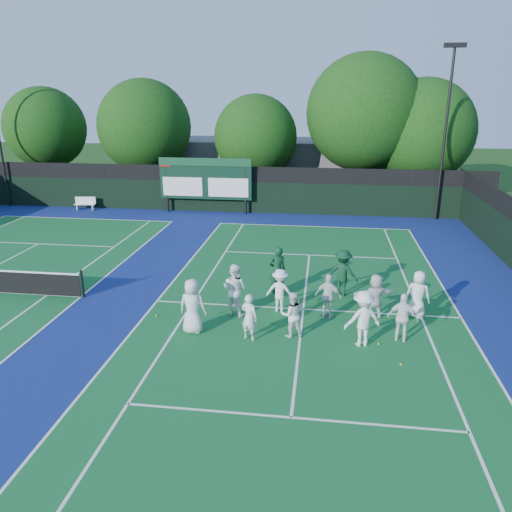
# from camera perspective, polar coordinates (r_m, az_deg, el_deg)

# --- Properties ---
(ground) EXTENTS (120.00, 120.00, 0.00)m
(ground) POSITION_cam_1_polar(r_m,az_deg,el_deg) (17.31, 5.27, -7.45)
(ground) COLOR #173D10
(ground) RESTS_ON ground
(court_apron) EXTENTS (34.00, 32.00, 0.01)m
(court_apron) POSITION_cam_1_polar(r_m,az_deg,el_deg) (19.35, -12.69, -4.98)
(court_apron) COLOR navy
(court_apron) RESTS_ON ground
(near_court) EXTENTS (11.05, 23.85, 0.01)m
(near_court) POSITION_cam_1_polar(r_m,az_deg,el_deg) (18.21, 5.42, -6.07)
(near_court) COLOR #135D29
(near_court) RESTS_ON ground
(back_fence) EXTENTS (34.00, 0.08, 3.00)m
(back_fence) POSITION_cam_1_polar(r_m,az_deg,el_deg) (32.86, -3.89, 7.39)
(back_fence) COLOR black
(back_fence) RESTS_ON ground
(scoreboard) EXTENTS (6.00, 0.21, 3.55)m
(scoreboard) POSITION_cam_1_polar(r_m,az_deg,el_deg) (32.53, -5.83, 8.72)
(scoreboard) COLOR black
(scoreboard) RESTS_ON ground
(clubhouse) EXTENTS (18.00, 6.00, 4.00)m
(clubhouse) POSITION_cam_1_polar(r_m,az_deg,el_deg) (40.07, 4.12, 10.25)
(clubhouse) COLOR slate
(clubhouse) RESTS_ON ground
(light_pole_right) EXTENTS (1.20, 0.30, 10.12)m
(light_pole_right) POSITION_cam_1_polar(r_m,az_deg,el_deg) (32.10, 21.02, 14.92)
(light_pole_right) COLOR black
(light_pole_right) RESTS_ON ground
(bench) EXTENTS (1.40, 0.54, 0.86)m
(bench) POSITION_cam_1_polar(r_m,az_deg,el_deg) (35.46, -18.93, 5.77)
(bench) COLOR white
(bench) RESTS_ON ground
(tree_a) EXTENTS (5.85, 5.85, 7.96)m
(tree_a) POSITION_cam_1_polar(r_m,az_deg,el_deg) (40.66, -22.68, 13.15)
(tree_a) COLOR black
(tree_a) RESTS_ON ground
(tree_b) EXTENTS (6.59, 6.59, 8.49)m
(tree_b) POSITION_cam_1_polar(r_m,az_deg,el_deg) (37.48, -12.35, 13.99)
(tree_b) COLOR black
(tree_b) RESTS_ON ground
(tree_c) EXTENTS (5.74, 5.74, 7.45)m
(tree_c) POSITION_cam_1_polar(r_m,az_deg,el_deg) (35.63, 0.22, 13.24)
(tree_c) COLOR black
(tree_c) RESTS_ON ground
(tree_d) EXTENTS (7.71, 7.71, 10.06)m
(tree_d) POSITION_cam_1_polar(r_m,az_deg,el_deg) (35.32, 12.51, 15.36)
(tree_d) COLOR black
(tree_d) RESTS_ON ground
(tree_e) EXTENTS (6.87, 6.87, 8.48)m
(tree_e) POSITION_cam_1_polar(r_m,az_deg,el_deg) (35.88, 18.65, 13.07)
(tree_e) COLOR black
(tree_e) RESTS_ON ground
(tennis_ball_0) EXTENTS (0.07, 0.07, 0.07)m
(tennis_ball_0) POSITION_cam_1_polar(r_m,az_deg,el_deg) (17.08, 1.89, -7.61)
(tennis_ball_0) COLOR #C6CD18
(tennis_ball_0) RESTS_ON ground
(tennis_ball_1) EXTENTS (0.07, 0.07, 0.07)m
(tennis_ball_1) POSITION_cam_1_polar(r_m,az_deg,el_deg) (18.80, 4.90, -5.18)
(tennis_ball_1) COLOR #C6CD18
(tennis_ball_1) RESTS_ON ground
(tennis_ball_2) EXTENTS (0.07, 0.07, 0.07)m
(tennis_ball_2) POSITION_cam_1_polar(r_m,az_deg,el_deg) (15.23, 16.23, -11.80)
(tennis_ball_2) COLOR #C6CD18
(tennis_ball_2) RESTS_ON ground
(tennis_ball_3) EXTENTS (0.07, 0.07, 0.07)m
(tennis_ball_3) POSITION_cam_1_polar(r_m,az_deg,el_deg) (17.91, -11.31, -6.71)
(tennis_ball_3) COLOR #C6CD18
(tennis_ball_3) RESTS_ON ground
(tennis_ball_4) EXTENTS (0.07, 0.07, 0.07)m
(tennis_ball_4) POSITION_cam_1_polar(r_m,az_deg,el_deg) (18.23, 6.13, -5.98)
(tennis_ball_4) COLOR #C6CD18
(tennis_ball_4) RESTS_ON ground
(tennis_ball_5) EXTENTS (0.07, 0.07, 0.07)m
(tennis_ball_5) POSITION_cam_1_polar(r_m,az_deg,el_deg) (16.17, 13.84, -9.74)
(tennis_ball_5) COLOR #C6CD18
(tennis_ball_5) RESTS_ON ground
(player_front_0) EXTENTS (0.95, 0.67, 1.83)m
(player_front_0) POSITION_cam_1_polar(r_m,az_deg,el_deg) (16.28, -7.28, -5.70)
(player_front_0) COLOR silver
(player_front_0) RESTS_ON ground
(player_front_1) EXTENTS (0.66, 0.56, 1.54)m
(player_front_1) POSITION_cam_1_polar(r_m,az_deg,el_deg) (15.73, -0.78, -6.99)
(player_front_1) COLOR white
(player_front_1) RESTS_ON ground
(player_front_2) EXTENTS (0.86, 0.75, 1.51)m
(player_front_2) POSITION_cam_1_polar(r_m,az_deg,el_deg) (15.98, 4.12, -6.68)
(player_front_2) COLOR white
(player_front_2) RESTS_ON ground
(player_front_3) EXTENTS (1.32, 1.02, 1.79)m
(player_front_3) POSITION_cam_1_polar(r_m,az_deg,el_deg) (15.68, 12.11, -7.01)
(player_front_3) COLOR white
(player_front_3) RESTS_ON ground
(player_front_4) EXTENTS (1.00, 0.62, 1.59)m
(player_front_4) POSITION_cam_1_polar(r_m,az_deg,el_deg) (16.29, 16.44, -6.78)
(player_front_4) COLOR white
(player_front_4) RESTS_ON ground
(player_back_0) EXTENTS (1.10, 0.99, 1.86)m
(player_back_0) POSITION_cam_1_polar(r_m,az_deg,el_deg) (17.45, -2.47, -3.83)
(player_back_0) COLOR white
(player_back_0) RESTS_ON ground
(player_back_1) EXTENTS (1.12, 0.76, 1.59)m
(player_back_1) POSITION_cam_1_polar(r_m,az_deg,el_deg) (17.71, 2.77, -3.97)
(player_back_1) COLOR white
(player_back_1) RESTS_ON ground
(player_back_2) EXTENTS (1.01, 0.65, 1.60)m
(player_back_2) POSITION_cam_1_polar(r_m,az_deg,el_deg) (17.38, 8.29, -4.58)
(player_back_2) COLOR silver
(player_back_2) RESTS_ON ground
(player_back_3) EXTENTS (1.55, 0.93, 1.60)m
(player_back_3) POSITION_cam_1_polar(r_m,az_deg,el_deg) (17.71, 13.46, -4.46)
(player_back_3) COLOR silver
(player_back_3) RESTS_ON ground
(player_back_4) EXTENTS (0.96, 0.78, 1.68)m
(player_back_4) POSITION_cam_1_polar(r_m,az_deg,el_deg) (18.14, 18.02, -4.18)
(player_back_4) COLOR white
(player_back_4) RESTS_ON ground
(coach_left) EXTENTS (0.81, 0.69, 1.89)m
(coach_left) POSITION_cam_1_polar(r_m,az_deg,el_deg) (19.26, 2.45, -1.63)
(coach_left) COLOR #0F3A22
(coach_left) RESTS_ON ground
(coach_right) EXTENTS (1.33, 0.98, 1.84)m
(coach_right) POSITION_cam_1_polar(r_m,az_deg,el_deg) (19.33, 9.89, -1.90)
(coach_right) COLOR #0E331E
(coach_right) RESTS_ON ground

